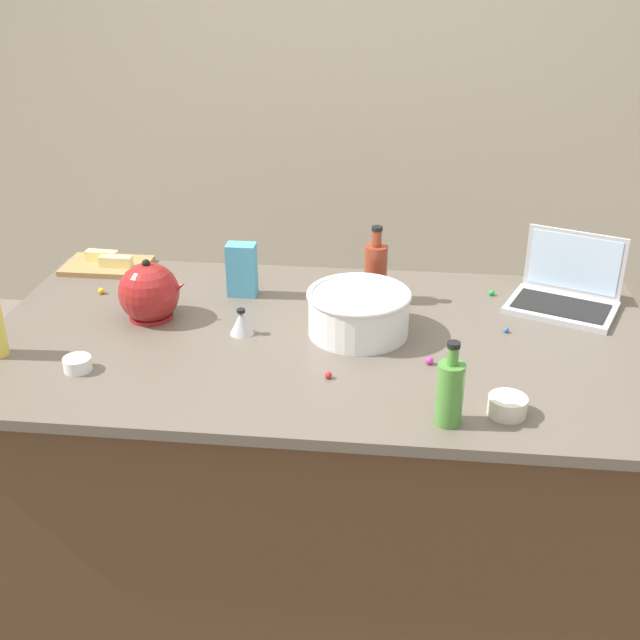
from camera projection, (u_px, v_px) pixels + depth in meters
name	position (u px, v px, depth m)	size (l,w,h in m)	color
ground_plane	(320.00, 575.00, 2.64)	(12.00, 12.00, 0.00)	slate
wall_back	(366.00, 77.00, 3.93)	(8.00, 0.10, 2.60)	beige
island_counter	(320.00, 465.00, 2.44)	(1.91, 1.04, 0.90)	#4C331E
laptop	(566.00, 292.00, 2.41)	(0.37, 0.33, 0.22)	#B7B7BC
mixing_bowl_large	(359.00, 312.00, 2.23)	(0.30, 0.30, 0.13)	white
bottle_soy	(376.00, 271.00, 2.43)	(0.07, 0.07, 0.24)	maroon
bottle_olive	(450.00, 391.00, 1.81)	(0.06, 0.06, 0.21)	#4C8C38
kettle	(149.00, 293.00, 2.32)	(0.21, 0.18, 0.20)	maroon
cutting_board	(107.00, 266.00, 2.71)	(0.28, 0.19, 0.02)	#AD7F4C
butter_stick_left	(116.00, 261.00, 2.67)	(0.11, 0.04, 0.04)	#F4E58C
butter_stick_right	(102.00, 256.00, 2.72)	(0.11, 0.04, 0.04)	#F4E58C
ramekin_small	(507.00, 406.00, 1.87)	(0.09, 0.09, 0.05)	beige
ramekin_medium	(78.00, 364.00, 2.06)	(0.07, 0.07, 0.04)	white
kitchen_timer	(242.00, 322.00, 2.24)	(0.07, 0.07, 0.08)	#B2B2B7
candy_bag	(242.00, 270.00, 2.47)	(0.09, 0.06, 0.17)	#4CA5CC
candy_0	(506.00, 330.00, 2.26)	(0.02, 0.02, 0.02)	blue
candy_1	(328.00, 375.00, 2.03)	(0.02, 0.02, 0.02)	red
candy_2	(492.00, 293.00, 2.50)	(0.02, 0.02, 0.02)	green
candy_3	(429.00, 361.00, 2.09)	(0.02, 0.02, 0.02)	#CC3399
candy_4	(101.00, 291.00, 2.51)	(0.02, 0.02, 0.02)	yellow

